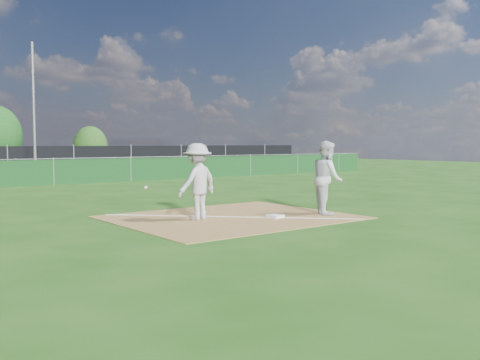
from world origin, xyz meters
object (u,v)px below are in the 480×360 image
car_right (65,162)px  light_pole (34,109)px  play_at_first (197,181)px  runner (327,178)px  tree_right (91,145)px  first_base (275,216)px

car_right → light_pole: bearing=159.0°
play_at_first → car_right: 26.26m
car_right → runner: bearing=-167.1°
light_pole → tree_right: bearing=54.7°
tree_right → first_base: bearing=-104.7°
first_base → runner: 1.99m
runner → light_pole: bearing=35.0°
light_pole → first_base: light_pole is taller
runner → tree_right: tree_right is taller
first_base → tree_right: size_ratio=0.11×
runner → car_right: bearing=27.6°
play_at_first → tree_right: bearing=72.0°
tree_right → light_pole: bearing=-125.3°
play_at_first → car_right: (5.75, 25.63, -0.38)m
light_pole → runner: light_pole is taller
light_pole → play_at_first: (-2.47, -21.52, -2.99)m
runner → car_right: (2.23, 26.88, -0.40)m
car_right → first_base: bearing=-170.8°
light_pole → tree_right: (8.30, 11.71, -2.22)m
light_pole → first_base: 22.89m
play_at_first → light_pole: bearing=83.5°
first_base → car_right: (3.96, 26.64, 0.57)m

